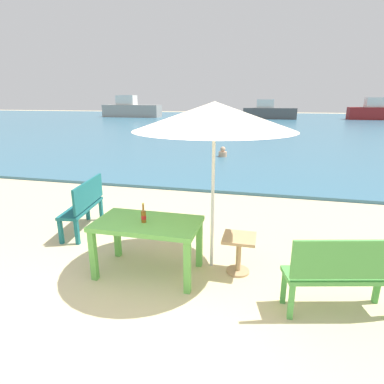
{
  "coord_description": "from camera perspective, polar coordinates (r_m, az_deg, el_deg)",
  "views": [
    {
      "loc": [
        1.26,
        -2.64,
        2.32
      ],
      "look_at": [
        -0.12,
        3.0,
        0.6
      ],
      "focal_mm": 29.23,
      "sensor_mm": 36.0,
      "label": 1
    }
  ],
  "objects": [
    {
      "name": "ground_plane",
      "position": [
        3.73,
        -9.89,
        -22.24
      ],
      "size": [
        120.0,
        120.0,
        0.0
      ],
      "primitive_type": "plane",
      "color": "beige"
    },
    {
      "name": "beer_bottle_amber",
      "position": [
        4.18,
        -8.83,
        -4.26
      ],
      "size": [
        0.07,
        0.07,
        0.26
      ],
      "color": "brown",
      "rests_on": "picnic_table_green"
    },
    {
      "name": "boat_barge",
      "position": [
        39.82,
        13.86,
        14.0
      ],
      "size": [
        6.2,
        1.69,
        2.25
      ],
      "color": "#4C4C4C",
      "rests_on": "sea_water"
    },
    {
      "name": "boat_sailboat",
      "position": [
        42.84,
        30.98,
        12.44
      ],
      "size": [
        6.78,
        1.85,
        2.46
      ],
      "color": "maroon",
      "rests_on": "sea_water"
    },
    {
      "name": "side_table_wood",
      "position": [
        4.4,
        8.53,
        -10.27
      ],
      "size": [
        0.44,
        0.44,
        0.54
      ],
      "color": "tan",
      "rests_on": "ground_plane"
    },
    {
      "name": "sea_water",
      "position": [
        32.74,
        11.79,
        12.19
      ],
      "size": [
        120.0,
        50.0,
        0.08
      ],
      "primitive_type": "cube",
      "color": "#386B84",
      "rests_on": "ground_plane"
    },
    {
      "name": "bench_green_left",
      "position": [
        3.84,
        25.79,
        -12.89
      ],
      "size": [
        1.25,
        0.64,
        0.95
      ],
      "color": "#4C9E47",
      "rests_on": "ground_plane"
    },
    {
      "name": "picnic_table_green",
      "position": [
        4.27,
        -8.11,
        -6.72
      ],
      "size": [
        1.4,
        0.8,
        0.76
      ],
      "color": "#60B24C",
      "rests_on": "ground_plane"
    },
    {
      "name": "swimmer_person",
      "position": [
        12.9,
        5.64,
        7.15
      ],
      "size": [
        0.34,
        0.34,
        0.41
      ],
      "color": "tan",
      "rests_on": "sea_water"
    },
    {
      "name": "bench_teal_center",
      "position": [
        5.93,
        -18.99,
        -1.89
      ],
      "size": [
        0.54,
        1.24,
        0.95
      ],
      "color": "#196066",
      "rests_on": "ground_plane"
    },
    {
      "name": "boat_fishing_trawler",
      "position": [
        43.59,
        -11.05,
        14.6
      ],
      "size": [
        7.65,
        2.09,
        2.78
      ],
      "color": "gray",
      "rests_on": "sea_water"
    },
    {
      "name": "patio_umbrella",
      "position": [
        4.08,
        4.1,
        13.61
      ],
      "size": [
        2.1,
        2.1,
        2.3
      ],
      "color": "silver",
      "rests_on": "ground_plane"
    }
  ]
}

